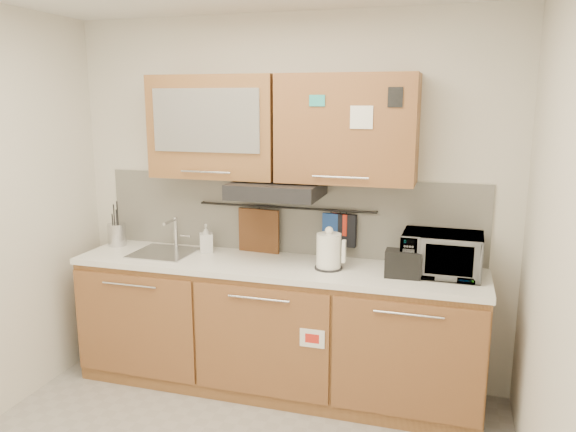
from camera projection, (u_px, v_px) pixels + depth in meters
The scene contains 18 objects.
wall_back at pixel (287, 201), 4.04m from camera, with size 3.20×3.20×0.00m, color silver.
wall_right at pixel (569, 287), 2.19m from camera, with size 3.00×3.00×0.00m, color silver.
base_cabinet at pixel (275, 334), 3.94m from camera, with size 2.80×0.64×0.88m.
countertop at pixel (274, 266), 3.83m from camera, with size 2.82×0.62×0.04m, color white.
backsplash at pixel (287, 215), 4.05m from camera, with size 2.80×0.02×0.56m, color silver.
upper_cabinets at pixel (279, 128), 3.77m from camera, with size 1.82×0.37×0.70m.
range_hood at pixel (277, 190), 3.78m from camera, with size 0.60×0.46×0.10m, color black.
sink at pixel (164, 253), 4.08m from camera, with size 0.42×0.40×0.26m.
utensil_rail at pixel (285, 208), 4.00m from camera, with size 0.02×0.02×1.30m, color black.
utensil_crock at pixel (117, 234), 4.28m from camera, with size 0.17×0.17×0.34m.
kettle at pixel (329, 252), 3.68m from camera, with size 0.21×0.18×0.29m.
toaster at pixel (403, 263), 3.52m from camera, with size 0.23×0.14×0.17m.
microwave at pixel (442, 254), 3.55m from camera, with size 0.49×0.33×0.27m, color #999999.
soap_bottle at pixel (206, 238), 4.10m from camera, with size 0.09×0.09×0.21m, color #999999.
cutting_board at pixel (259, 235), 4.09m from camera, with size 0.31×0.02×0.39m, color brown.
oven_mitt at pixel (330, 226), 3.92m from camera, with size 0.11×0.03×0.18m, color #204494.
dark_pouch at pixel (346, 230), 3.89m from camera, with size 0.15×0.04×0.23m, color black.
pot_holder at pixel (340, 224), 3.90m from camera, with size 0.12×0.02×0.15m, color red.
Camera 1 is at (1.14, -2.31, 2.02)m, focal length 35.00 mm.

